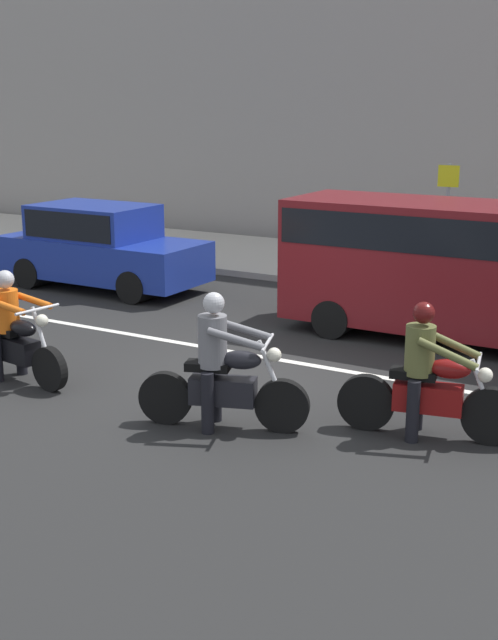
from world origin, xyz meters
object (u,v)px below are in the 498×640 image
at_px(motorcycle_with_rider_orange_stripe, 13,336).
at_px(street_sign_post, 447,209).
at_px(motorcycle_with_rider_olive, 427,383).
at_px(parked_sedan_cobalt_blue, 100,246).
at_px(parked_van_maroon, 446,261).
at_px(motorcycle_with_rider_gray, 222,374).

relative_size(motorcycle_with_rider_orange_stripe, street_sign_post, 0.88).
relative_size(motorcycle_with_rider_olive, street_sign_post, 0.87).
relative_size(parked_sedan_cobalt_blue, street_sign_post, 1.82).
bearing_deg(parked_sedan_cobalt_blue, street_sign_post, 32.60).
distance_m(motorcycle_with_rider_olive, street_sign_post, 8.56).
distance_m(parked_van_maroon, street_sign_post, 4.27).
height_order(parked_sedan_cobalt_blue, parked_van_maroon, parked_van_maroon).
bearing_deg(street_sign_post, motorcycle_with_rider_orange_stripe, -109.83).
bearing_deg(street_sign_post, parked_van_maroon, -73.04).
xyz_separation_m(motorcycle_with_rider_orange_stripe, motorcycle_with_rider_olive, (5.61, 0.88, 0.02)).
relative_size(motorcycle_with_rider_orange_stripe, parked_van_maroon, 0.41).
xyz_separation_m(parked_van_maroon, street_sign_post, (-1.24, 4.08, 0.30)).
height_order(motorcycle_with_rider_gray, motorcycle_with_rider_orange_stripe, motorcycle_with_rider_gray).
xyz_separation_m(motorcycle_with_rider_olive, street_sign_post, (-2.33, 8.19, 0.94)).
height_order(motorcycle_with_rider_orange_stripe, parked_van_maroon, parked_van_maroon).
xyz_separation_m(motorcycle_with_rider_gray, motorcycle_with_rider_olive, (2.18, 0.94, -0.02)).
distance_m(motorcycle_with_rider_olive, parked_sedan_cobalt_blue, 9.44).
relative_size(motorcycle_with_rider_gray, parked_sedan_cobalt_blue, 0.46).
height_order(motorcycle_with_rider_gray, motorcycle_with_rider_olive, motorcycle_with_rider_gray).
bearing_deg(motorcycle_with_rider_gray, motorcycle_with_rider_olive, 23.32).
distance_m(motorcycle_with_rider_gray, motorcycle_with_rider_olive, 2.38).
distance_m(parked_sedan_cobalt_blue, street_sign_post, 7.23).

